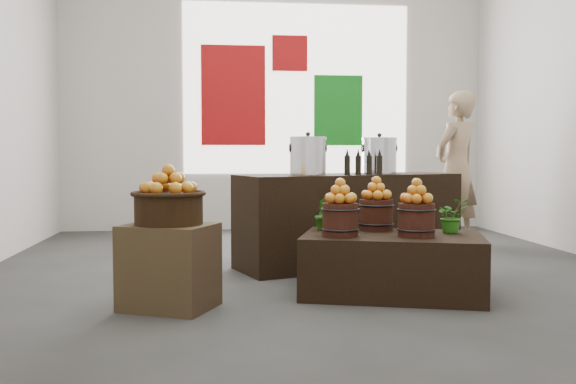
{
  "coord_description": "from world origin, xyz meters",
  "views": [
    {
      "loc": [
        -0.84,
        -5.64,
        1.08
      ],
      "look_at": [
        -0.26,
        -0.4,
        0.77
      ],
      "focal_mm": 40.0,
      "sensor_mm": 36.0,
      "label": 1
    }
  ],
  "objects": [
    {
      "name": "shopper",
      "position": [
        1.98,
        1.67,
        0.91
      ],
      "size": [
        0.79,
        0.73,
        1.82
      ],
      "primitive_type": "imported",
      "rotation": [
        0.0,
        0.0,
        3.74
      ],
      "color": "#997D5D",
      "rests_on": "ground"
    },
    {
      "name": "apple_bucket_rear",
      "position": [
        0.43,
        -0.62,
        0.59
      ],
      "size": [
        0.27,
        0.27,
        0.25
      ],
      "primitive_type": "cylinder",
      "color": "#39170F",
      "rests_on": "display_table"
    },
    {
      "name": "deco_green_right",
      "position": [
        0.9,
        3.47,
        1.7
      ],
      "size": [
        0.7,
        0.04,
        1.0
      ],
      "primitive_type": "cube",
      "color": "#106D17",
      "rests_on": "back_wall"
    },
    {
      "name": "back_wall",
      "position": [
        0.0,
        3.5,
        2.0
      ],
      "size": [
        6.0,
        0.04,
        4.0
      ],
      "primitive_type": "cube",
      "color": "beige",
      "rests_on": "ground"
    },
    {
      "name": "apple_bucket_front_right",
      "position": [
        0.63,
        -1.05,
        0.59
      ],
      "size": [
        0.27,
        0.27,
        0.25
      ],
      "primitive_type": "cylinder",
      "color": "#39170F",
      "rests_on": "display_table"
    },
    {
      "name": "apple_bucket_front_left",
      "position": [
        0.07,
        -0.97,
        0.59
      ],
      "size": [
        0.27,
        0.27,
        0.25
      ],
      "primitive_type": "cylinder",
      "color": "#39170F",
      "rests_on": "display_table"
    },
    {
      "name": "counter",
      "position": [
        0.42,
        0.41,
        0.44
      ],
      "size": [
        2.27,
        1.35,
        0.88
      ],
      "primitive_type": "cube",
      "rotation": [
        0.0,
        0.0,
        0.33
      ],
      "color": "black",
      "rests_on": "ground"
    },
    {
      "name": "deco_red_left",
      "position": [
        -0.6,
        3.47,
        1.9
      ],
      "size": [
        0.9,
        0.04,
        1.4
      ],
      "primitive_type": "cube",
      "color": "#990B0D",
      "rests_on": "back_wall"
    },
    {
      "name": "stock_pot_left",
      "position": [
        0.01,
        0.27,
        1.05
      ],
      "size": [
        0.33,
        0.33,
        0.33
      ],
      "primitive_type": "cylinder",
      "color": "silver",
      "rests_on": "counter"
    },
    {
      "name": "deco_red_upper",
      "position": [
        0.2,
        3.47,
        2.5
      ],
      "size": [
        0.5,
        0.04,
        0.5
      ],
      "primitive_type": "cube",
      "color": "#990B0D",
      "rests_on": "back_wall"
    },
    {
      "name": "herb_garnish_right",
      "position": [
        0.97,
        -0.87,
        0.6
      ],
      "size": [
        0.26,
        0.23,
        0.27
      ],
      "primitive_type": "imported",
      "rotation": [
        0.0,
        0.0,
        0.07
      ],
      "color": "#236515",
      "rests_on": "display_table"
    },
    {
      "name": "crate",
      "position": [
        -1.17,
        -1.15,
        0.3
      ],
      "size": [
        0.74,
        0.68,
        0.59
      ],
      "primitive_type": "cube",
      "rotation": [
        0.0,
        0.0,
        -0.43
      ],
      "color": "brown",
      "rests_on": "ground"
    },
    {
      "name": "apples_in_bucket_front_right",
      "position": [
        0.63,
        -1.05,
        0.8
      ],
      "size": [
        0.2,
        0.2,
        0.18
      ],
      "primitive_type": null,
      "color": "#A9050E",
      "rests_on": "apple_bucket_front_right"
    },
    {
      "name": "herb_garnish_left",
      "position": [
        0.01,
        -0.57,
        0.6
      ],
      "size": [
        0.18,
        0.16,
        0.26
      ],
      "primitive_type": "imported",
      "rotation": [
        0.0,
        0.0,
        -0.4
      ],
      "color": "#236515",
      "rests_on": "display_table"
    },
    {
      "name": "wicker_basket",
      "position": [
        -1.17,
        -1.15,
        0.7
      ],
      "size": [
        0.47,
        0.47,
        0.21
      ],
      "primitive_type": "cylinder",
      "color": "black",
      "rests_on": "crate"
    },
    {
      "name": "oil_cruets",
      "position": [
        0.49,
        0.21,
        1.01
      ],
      "size": [
        0.32,
        0.16,
        0.25
      ],
      "primitive_type": null,
      "rotation": [
        0.0,
        0.0,
        0.33
      ],
      "color": "black",
      "rests_on": "counter"
    },
    {
      "name": "apples_in_bucket_front_left",
      "position": [
        0.07,
        -0.97,
        0.8
      ],
      "size": [
        0.2,
        0.2,
        0.18
      ],
      "primitive_type": null,
      "color": "#A9050E",
      "rests_on": "apple_bucket_front_left"
    },
    {
      "name": "apples_in_bucket_rear",
      "position": [
        0.43,
        -0.62,
        0.8
      ],
      "size": [
        0.2,
        0.2,
        0.18
      ],
      "primitive_type": null,
      "color": "#A9050E",
      "rests_on": "apple_bucket_rear"
    },
    {
      "name": "back_opening",
      "position": [
        0.3,
        3.48,
        2.0
      ],
      "size": [
        3.2,
        0.02,
        2.4
      ],
      "primitive_type": "cube",
      "color": "white",
      "rests_on": "back_wall"
    },
    {
      "name": "ground",
      "position": [
        0.0,
        0.0,
        0.0
      ],
      "size": [
        7.0,
        7.0,
        0.0
      ],
      "primitive_type": "plane",
      "color": "#383936",
      "rests_on": "ground"
    },
    {
      "name": "stock_pot_center",
      "position": [
        0.75,
        0.52,
        1.05
      ],
      "size": [
        0.33,
        0.33,
        0.33
      ],
      "primitive_type": "cylinder",
      "color": "silver",
      "rests_on": "counter"
    },
    {
      "name": "apples_in_basket",
      "position": [
        -1.17,
        -1.15,
        0.91
      ],
      "size": [
        0.37,
        0.37,
        0.2
      ],
      "primitive_type": null,
      "color": "#A9050E",
      "rests_on": "wicker_basket"
    },
    {
      "name": "display_table",
      "position": [
        0.49,
        -0.9,
        0.23
      ],
      "size": [
        1.53,
        1.18,
        0.47
      ],
      "primitive_type": "cube",
      "rotation": [
        0.0,
        0.0,
        -0.29
      ],
      "color": "black",
      "rests_on": "ground"
    }
  ]
}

